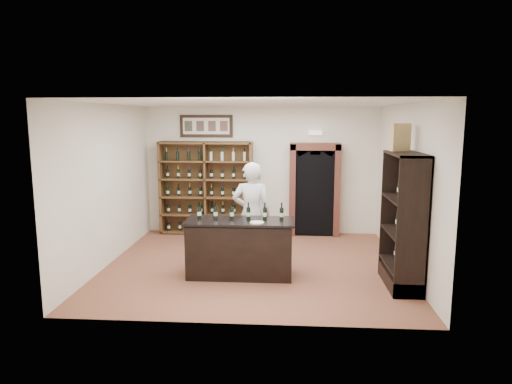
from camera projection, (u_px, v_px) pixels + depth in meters
floor at (254, 265)px, 8.61m from camera, size 5.50×5.50×0.00m
ceiling at (254, 103)px, 8.12m from camera, size 5.50×5.50×0.00m
wall_back at (261, 171)px, 10.83m from camera, size 5.50×0.04×3.00m
wall_left at (108, 185)px, 8.55m from camera, size 0.04×5.00×3.00m
wall_right at (406, 188)px, 8.18m from camera, size 0.04×5.00×3.00m
wine_shelf at (206, 188)px, 10.81m from camera, size 2.20×0.38×2.20m
framed_picture at (206, 126)px, 10.71m from camera, size 1.25×0.04×0.52m
arched_doorway at (314, 187)px, 10.63m from camera, size 1.17×0.35×2.17m
emergency_light at (315, 133)px, 10.52m from camera, size 0.30×0.10×0.10m
tasting_counter at (240, 248)px, 7.95m from camera, size 1.88×0.78×1.00m
counter_bottle_0 at (199, 213)px, 7.97m from camera, size 0.07×0.07×0.30m
counter_bottle_1 at (216, 213)px, 7.95m from camera, size 0.07×0.07×0.30m
counter_bottle_2 at (232, 213)px, 7.93m from camera, size 0.07×0.07×0.30m
counter_bottle_3 at (248, 213)px, 7.91m from camera, size 0.07×0.07×0.30m
counter_bottle_4 at (265, 213)px, 7.89m from camera, size 0.07×0.07×0.30m
counter_bottle_5 at (282, 214)px, 7.87m from camera, size 0.07×0.07×0.30m
side_cabinet at (404, 241)px, 7.43m from camera, size 0.48×1.20×2.20m
shopkeeper at (251, 214)px, 8.46m from camera, size 0.74×0.50×1.95m
plate at (257, 223)px, 7.64m from camera, size 0.24×0.24×0.02m
wine_crate at (400, 137)px, 7.55m from camera, size 0.35×0.22×0.45m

